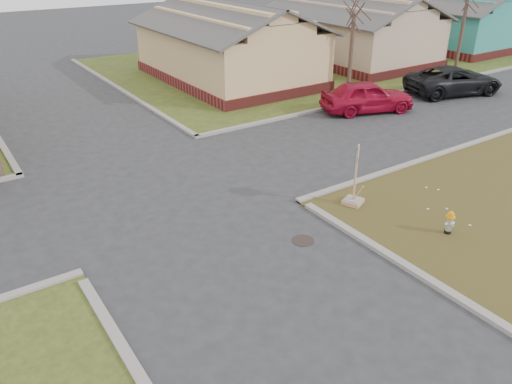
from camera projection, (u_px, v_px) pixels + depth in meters
ground at (228, 257)px, 13.48m from camera, size 120.00×120.00×0.00m
verge_far_right at (354, 54)px, 37.77m from camera, size 37.00×19.00×0.05m
curbs at (153, 189)px, 17.18m from camera, size 80.00×40.00×0.12m
manhole at (303, 241)px, 14.20m from camera, size 0.64×0.64×0.01m
side_house_yellow at (228, 43)px, 29.71m from camera, size 7.60×11.60×4.70m
side_house_tan at (351, 29)px, 34.69m from camera, size 7.60×11.60×4.70m
side_house_teal at (443, 18)px, 39.68m from camera, size 7.60×11.60×4.70m
tree_mid_right at (351, 54)px, 27.05m from camera, size 0.22×0.22×4.20m
tree_far_right at (462, 32)px, 32.13m from camera, size 0.22×0.22×4.76m
fire_hydrant at (450, 221)px, 14.32m from camera, size 0.27×0.27×0.72m
stop_sign at (354, 191)px, 15.92m from camera, size 0.58×0.57×2.06m
red_sedan at (367, 96)px, 24.65m from camera, size 4.92×3.26×1.56m
dark_pickup at (454, 80)px, 27.60m from camera, size 5.88×3.88×1.50m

